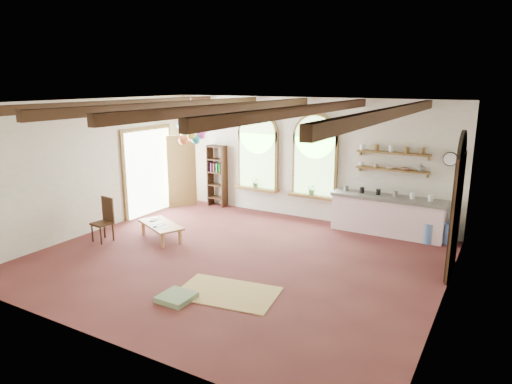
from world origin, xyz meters
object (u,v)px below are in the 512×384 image
Objects in this scene: coffee_table at (161,225)px; balloon_cluster at (192,133)px; kitchen_counter at (387,215)px; side_chair at (103,229)px.

coffee_table is 1.24× the size of balloon_cluster.
coffee_table is 2.55m from balloon_cluster.
kitchen_counter is at bearing 16.59° from balloon_cluster.
balloon_cluster is at bearing -163.41° from kitchen_counter.
side_chair reaches higher than coffee_table.
balloon_cluster is (0.84, 2.33, 2.03)m from side_chair.
kitchen_counter is 5.38m from coffee_table.
kitchen_counter is 2.64× the size of side_chair.
balloon_cluster is (-0.22, 1.57, 2.00)m from coffee_table.
balloon_cluster is at bearing 70.28° from side_chair.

